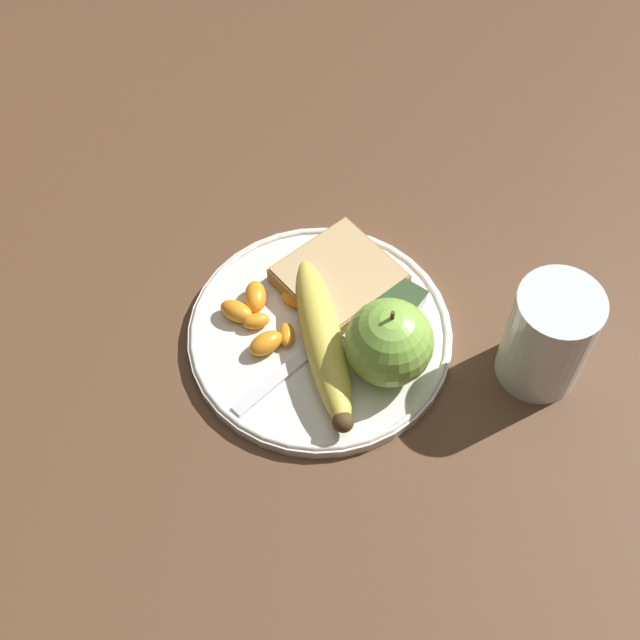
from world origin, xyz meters
name	(u,v)px	position (x,y,z in m)	size (l,w,h in m)	color
ground_plane	(320,338)	(0.00, 0.00, 0.00)	(3.00, 3.00, 0.00)	brown
plate	(320,334)	(0.00, 0.00, 0.01)	(0.25, 0.25, 0.01)	silver
juice_glass	(547,339)	(0.09, -0.18, 0.05)	(0.08, 0.08, 0.11)	silver
apple	(389,343)	(0.01, -0.07, 0.05)	(0.08, 0.08, 0.09)	#84BC47
banana	(323,342)	(-0.02, -0.02, 0.03)	(0.15, 0.16, 0.04)	#E0CC4C
bread_slice	(339,278)	(0.05, 0.02, 0.02)	(0.12, 0.12, 0.02)	olive
fork	(323,345)	(-0.01, -0.01, 0.01)	(0.18, 0.05, 0.00)	silver
jam_packet	(400,304)	(0.06, -0.05, 0.02)	(0.04, 0.04, 0.02)	silver
orange_segment_0	(286,335)	(-0.02, 0.02, 0.02)	(0.03, 0.03, 0.01)	orange
orange_segment_1	(255,297)	(-0.01, 0.07, 0.02)	(0.04, 0.04, 0.02)	orange
orange_segment_2	(256,321)	(-0.03, 0.05, 0.02)	(0.03, 0.03, 0.01)	orange
orange_segment_3	(299,298)	(0.01, 0.03, 0.02)	(0.03, 0.04, 0.02)	orange
orange_segment_4	(236,311)	(-0.03, 0.07, 0.02)	(0.02, 0.04, 0.02)	orange
orange_segment_5	(266,343)	(-0.04, 0.03, 0.02)	(0.04, 0.03, 0.02)	orange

